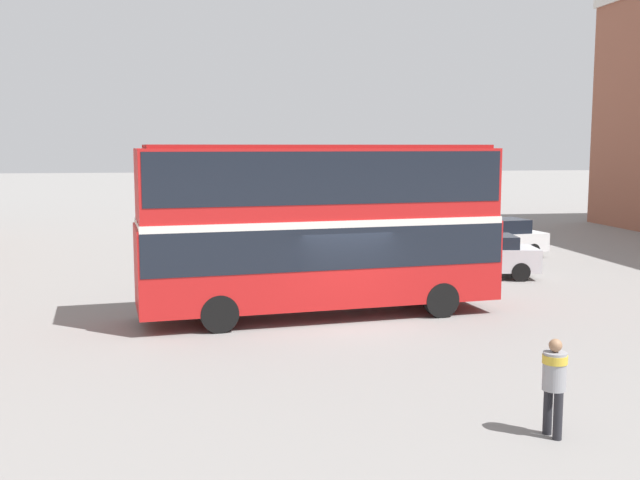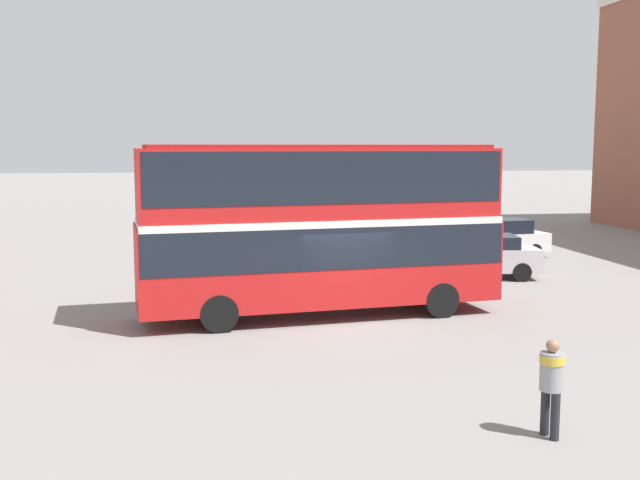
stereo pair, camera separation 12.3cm
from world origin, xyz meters
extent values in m
plane|color=gray|center=(0.00, 0.00, 0.00)|extent=(240.00, 240.00, 0.00)
cube|color=red|center=(-0.58, 0.92, 1.57)|extent=(10.38, 3.72, 2.29)
cube|color=red|center=(-0.58, 0.92, 3.74)|extent=(10.22, 3.62, 2.05)
cube|color=black|center=(-0.58, 0.92, 2.09)|extent=(10.29, 3.73, 1.13)
cube|color=black|center=(-0.58, 0.92, 3.98)|extent=(10.08, 3.64, 1.40)
cube|color=silver|center=(-0.58, 0.92, 2.74)|extent=(10.29, 3.73, 0.20)
cube|color=maroon|center=(-0.58, 0.92, 4.81)|extent=(9.75, 3.40, 0.10)
cylinder|color=black|center=(2.51, 2.42, 0.50)|extent=(1.03, 0.42, 1.00)
cylinder|color=black|center=(2.78, 0.23, 0.50)|extent=(1.03, 0.42, 1.00)
cylinder|color=black|center=(-3.74, 1.63, 0.50)|extent=(1.03, 0.42, 1.00)
cylinder|color=black|center=(-3.47, -0.55, 0.50)|extent=(1.03, 0.42, 1.00)
cylinder|color=#232328|center=(1.87, -8.65, 0.41)|extent=(0.15, 0.15, 0.81)
cylinder|color=#232328|center=(1.81, -8.41, 0.41)|extent=(0.15, 0.15, 0.81)
cylinder|color=gray|center=(1.84, -8.53, 1.13)|extent=(0.47, 0.47, 0.64)
cylinder|color=gold|center=(1.84, -8.53, 1.34)|extent=(0.50, 0.50, 0.14)
sphere|color=#936B4C|center=(1.84, -8.53, 1.57)|extent=(0.22, 0.22, 0.22)
cube|color=navy|center=(1.15, 15.21, 0.62)|extent=(4.67, 2.38, 0.70)
cube|color=black|center=(1.33, 15.19, 1.27)|extent=(2.53, 1.90, 0.59)
cylinder|color=black|center=(-0.33, 14.63, 0.32)|extent=(0.66, 0.31, 0.63)
cylinder|color=black|center=(-0.10, 16.19, 0.32)|extent=(0.66, 0.31, 0.63)
cylinder|color=black|center=(2.41, 14.23, 0.32)|extent=(0.66, 0.31, 0.63)
cylinder|color=black|center=(2.64, 15.79, 0.32)|extent=(0.66, 0.31, 0.63)
cube|color=silver|center=(8.86, 11.08, 0.67)|extent=(4.36, 2.40, 0.79)
cube|color=black|center=(9.03, 11.11, 1.36)|extent=(2.36, 1.95, 0.59)
cylinder|color=black|center=(7.71, 10.08, 0.32)|extent=(0.66, 0.30, 0.64)
cylinder|color=black|center=(7.48, 11.74, 0.32)|extent=(0.66, 0.30, 0.64)
cylinder|color=black|center=(10.25, 10.43, 0.32)|extent=(0.66, 0.30, 0.64)
cylinder|color=black|center=(10.02, 12.09, 0.32)|extent=(0.66, 0.30, 0.64)
cube|color=silver|center=(6.28, 6.21, 0.71)|extent=(4.20, 2.38, 0.84)
cube|color=black|center=(6.44, 6.18, 1.35)|extent=(2.29, 1.92, 0.45)
cylinder|color=black|center=(4.94, 5.57, 0.34)|extent=(0.70, 0.32, 0.68)
cylinder|color=black|center=(5.18, 7.20, 0.34)|extent=(0.70, 0.32, 0.68)
cylinder|color=black|center=(7.38, 5.21, 0.34)|extent=(0.70, 0.32, 0.68)
cylinder|color=black|center=(7.62, 6.84, 0.34)|extent=(0.70, 0.32, 0.68)
camera|label=1|loc=(-3.87, -19.76, 4.83)|focal=42.00mm
camera|label=2|loc=(-3.75, -19.78, 4.83)|focal=42.00mm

